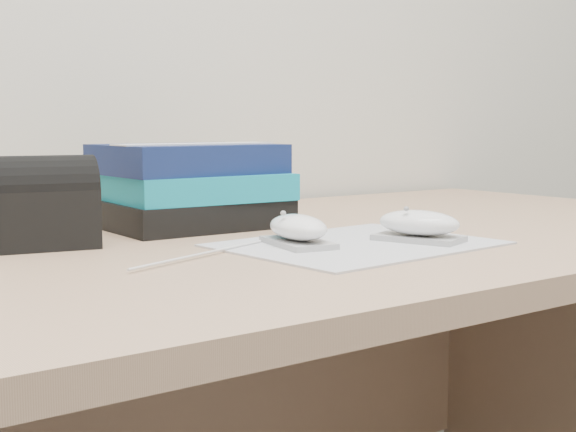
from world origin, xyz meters
TOP-DOWN VIEW (x-y plane):
  - desk at (0.00, 1.64)m, footprint 1.60×0.80m
  - mousepad at (0.05, 1.45)m, footprint 0.33×0.27m
  - mouse_rear at (-0.02, 1.48)m, footprint 0.07×0.11m
  - mouse_front at (0.12, 1.42)m, footprint 0.09×0.12m
  - usb_cable at (-0.15, 1.48)m, footprint 0.22×0.09m
  - book_stack at (-0.03, 1.73)m, footprint 0.25×0.20m
  - pouch at (-0.27, 1.66)m, footprint 0.14×0.11m

SIDE VIEW (x-z plane):
  - desk at x=0.00m, z-range 0.13..0.86m
  - mousepad at x=0.05m, z-range 0.73..0.73m
  - usb_cable at x=-0.15m, z-range 0.73..0.74m
  - mouse_rear at x=-0.02m, z-range 0.73..0.77m
  - mouse_front at x=0.12m, z-range 0.73..0.77m
  - pouch at x=-0.27m, z-range 0.73..0.84m
  - book_stack at x=-0.03m, z-range 0.73..0.85m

